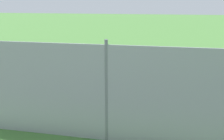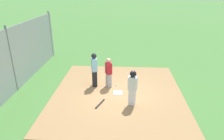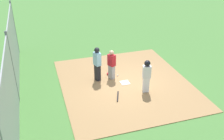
# 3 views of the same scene
# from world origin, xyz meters

# --- Properties ---
(ground_plane) EXTENTS (140.00, 140.00, 0.00)m
(ground_plane) POSITION_xyz_m (0.00, 0.00, 0.00)
(ground_plane) COLOR #477A38
(dirt_infield) EXTENTS (7.20, 6.40, 0.03)m
(dirt_infield) POSITION_xyz_m (0.00, 0.00, 0.01)
(dirt_infield) COLOR #9E774C
(dirt_infield) RESTS_ON ground_plane
(home_plate) EXTENTS (0.45, 0.45, 0.02)m
(home_plate) POSITION_xyz_m (0.00, 0.00, 0.04)
(home_plate) COLOR white
(home_plate) RESTS_ON dirt_infield
(catcher) EXTENTS (0.46, 0.40, 1.59)m
(catcher) POSITION_xyz_m (-0.67, -0.51, 0.85)
(catcher) COLOR #9E9EA3
(catcher) RESTS_ON dirt_infield
(umpire) EXTENTS (0.44, 0.37, 1.83)m
(umpire) POSITION_xyz_m (-0.71, -1.26, 1.00)
(umpire) COLOR black
(umpire) RESTS_ON dirt_infield
(runner) EXTENTS (0.36, 0.44, 1.66)m
(runner) POSITION_xyz_m (1.07, 0.68, 0.98)
(runner) COLOR silver
(runner) RESTS_ON dirt_infield
(baseball_bat) EXTENTS (0.81, 0.35, 0.06)m
(baseball_bat) POSITION_xyz_m (1.13, -0.77, 0.06)
(baseball_bat) COLOR black
(baseball_bat) RESTS_ON dirt_infield
(catcher_mask) EXTENTS (0.24, 0.20, 0.12)m
(catcher_mask) POSITION_xyz_m (-1.08, -0.55, 0.09)
(catcher_mask) COLOR #B21923
(catcher_mask) RESTS_ON dirt_infield
(baseball) EXTENTS (0.07, 0.07, 0.07)m
(baseball) POSITION_xyz_m (-0.79, -0.12, 0.07)
(baseball) COLOR white
(baseball) RESTS_ON dirt_infield
(backstop_fence) EXTENTS (12.00, 0.10, 3.35)m
(backstop_fence) POSITION_xyz_m (0.00, -5.20, 1.60)
(backstop_fence) COLOR #93999E
(backstop_fence) RESTS_ON ground_plane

